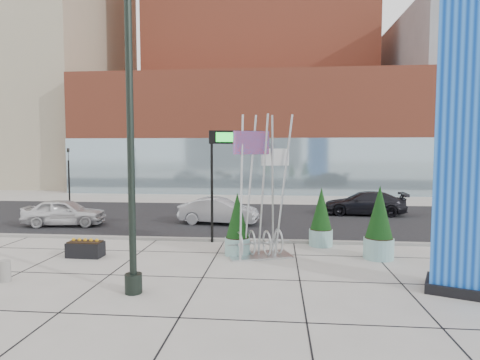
# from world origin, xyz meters

# --- Properties ---
(ground) EXTENTS (160.00, 160.00, 0.00)m
(ground) POSITION_xyz_m (0.00, 0.00, 0.00)
(ground) COLOR #9E9991
(ground) RESTS_ON ground
(street_asphalt) EXTENTS (80.00, 12.00, 0.02)m
(street_asphalt) POSITION_xyz_m (0.00, 10.00, 0.01)
(street_asphalt) COLOR black
(street_asphalt) RESTS_ON ground
(curb_edge) EXTENTS (80.00, 0.30, 0.12)m
(curb_edge) POSITION_xyz_m (0.00, 4.00, 0.06)
(curb_edge) COLOR gray
(curb_edge) RESTS_ON ground
(tower_podium) EXTENTS (34.00, 10.00, 11.00)m
(tower_podium) POSITION_xyz_m (1.00, 27.00, 5.50)
(tower_podium) COLOR #B04C33
(tower_podium) RESTS_ON ground
(tower_glass_front) EXTENTS (34.00, 0.60, 5.00)m
(tower_glass_front) POSITION_xyz_m (1.00, 22.20, 2.50)
(tower_glass_front) COLOR #8CA5B2
(tower_glass_front) RESTS_ON ground
(building_beige_left) EXTENTS (18.00, 20.00, 34.00)m
(building_beige_left) POSITION_xyz_m (-26.00, 34.00, 17.00)
(building_beige_left) COLOR tan
(building_beige_left) RESTS_ON ground
(lamp_post) EXTENTS (0.59, 0.48, 8.71)m
(lamp_post) POSITION_xyz_m (-0.66, -2.50, 3.56)
(lamp_post) COLOR black
(lamp_post) RESTS_ON ground
(public_art_sculpture) EXTENTS (2.58, 1.87, 5.29)m
(public_art_sculpture) POSITION_xyz_m (2.65, 1.70, 1.39)
(public_art_sculpture) COLOR silver
(public_art_sculpture) RESTS_ON ground
(concrete_bollard) EXTENTS (0.33, 0.33, 0.64)m
(concrete_bollard) POSITION_xyz_m (-4.90, -1.90, 0.32)
(concrete_bollard) COLOR gray
(concrete_bollard) RESTS_ON ground
(overhead_street_sign) EXTENTS (2.23, 0.79, 4.79)m
(overhead_street_sign) POSITION_xyz_m (1.32, 3.80, 4.11)
(overhead_street_sign) COLOR black
(overhead_street_sign) RESTS_ON ground
(round_planter_east) EXTENTS (1.08, 1.08, 2.70)m
(round_planter_east) POSITION_xyz_m (7.00, 1.80, 1.28)
(round_planter_east) COLOR #8ABAB6
(round_planter_east) RESTS_ON ground
(round_planter_mid) EXTENTS (0.97, 0.97, 2.43)m
(round_planter_mid) POSITION_xyz_m (5.10, 3.60, 1.15)
(round_planter_mid) COLOR #8ABAB6
(round_planter_mid) RESTS_ON ground
(round_planter_west) EXTENTS (0.95, 0.95, 2.38)m
(round_planter_west) POSITION_xyz_m (1.80, 1.80, 1.13)
(round_planter_west) COLOR #8ABAB6
(round_planter_west) RESTS_ON ground
(box_planter_north) EXTENTS (1.30, 0.68, 0.71)m
(box_planter_north) POSITION_xyz_m (-3.80, 1.00, 0.32)
(box_planter_north) COLOR black
(box_planter_north) RESTS_ON ground
(car_white_west) EXTENTS (4.29, 2.18, 1.40)m
(car_white_west) POSITION_xyz_m (-7.80, 6.75, 0.70)
(car_white_west) COLOR silver
(car_white_west) RESTS_ON ground
(car_silver_mid) EXTENTS (4.35, 1.96, 1.39)m
(car_silver_mid) POSITION_xyz_m (0.16, 8.02, 0.69)
(car_silver_mid) COLOR #A7A9AF
(car_silver_mid) RESTS_ON ground
(car_dark_east) EXTENTS (5.01, 2.31, 1.42)m
(car_dark_east) POSITION_xyz_m (8.57, 11.83, 0.71)
(car_dark_east) COLOR black
(car_dark_east) RESTS_ON ground
(traffic_signal) EXTENTS (0.15, 0.18, 4.10)m
(traffic_signal) POSITION_xyz_m (-12.00, 15.00, 2.30)
(traffic_signal) COLOR black
(traffic_signal) RESTS_ON ground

